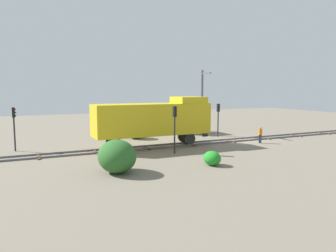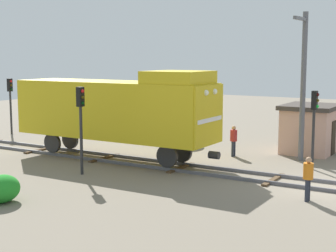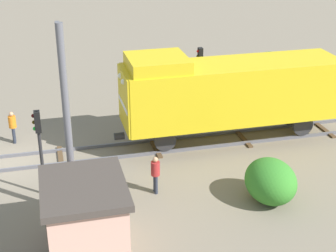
# 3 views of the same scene
# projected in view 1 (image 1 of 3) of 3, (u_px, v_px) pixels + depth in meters

# --- Properties ---
(ground_plane) EXTENTS (90.00, 90.00, 0.00)m
(ground_plane) POSITION_uv_depth(u_px,v_px,m) (246.00, 140.00, 35.70)
(ground_plane) COLOR #756B5B
(railway_track) EXTENTS (2.40, 56.48, 0.16)m
(railway_track) POSITION_uv_depth(u_px,v_px,m) (246.00, 139.00, 35.69)
(railway_track) COLOR #595960
(railway_track) RESTS_ON ground
(locomotive) EXTENTS (2.90, 11.60, 4.60)m
(locomotive) POSITION_uv_depth(u_px,v_px,m) (154.00, 118.00, 30.75)
(locomotive) COLOR gold
(locomotive) RESTS_ON railway_track
(traffic_signal_near) EXTENTS (0.32, 0.34, 3.82)m
(traffic_signal_near) POSITION_uv_depth(u_px,v_px,m) (218.00, 114.00, 37.61)
(traffic_signal_near) COLOR #262628
(traffic_signal_near) RESTS_ON ground
(traffic_signal_mid) EXTENTS (0.32, 0.34, 4.07)m
(traffic_signal_mid) POSITION_uv_depth(u_px,v_px,m) (175.00, 121.00, 27.89)
(traffic_signal_mid) COLOR #262628
(traffic_signal_mid) RESTS_ON ground
(traffic_signal_far) EXTENTS (0.32, 0.34, 3.91)m
(traffic_signal_far) POSITION_uv_depth(u_px,v_px,m) (14.00, 121.00, 28.91)
(traffic_signal_far) COLOR #262628
(traffic_signal_far) RESTS_ON ground
(worker_near_track) EXTENTS (0.38, 0.38, 1.70)m
(worker_near_track) POSITION_uv_depth(u_px,v_px,m) (260.00, 134.00, 33.36)
(worker_near_track) COLOR #262B38
(worker_near_track) RESTS_ON ground
(worker_by_signal) EXTENTS (0.38, 0.38, 1.70)m
(worker_by_signal) POSITION_uv_depth(u_px,v_px,m) (179.00, 129.00, 36.74)
(worker_by_signal) COLOR #262B38
(worker_by_signal) RESTS_ON ground
(catenary_mast) EXTENTS (1.94, 0.28, 7.70)m
(catenary_mast) POSITION_uv_depth(u_px,v_px,m) (202.00, 101.00, 38.54)
(catenary_mast) COLOR #595960
(catenary_mast) RESTS_ON ground
(relay_hut) EXTENTS (3.50, 2.90, 2.74)m
(relay_hut) POSITION_uv_depth(u_px,v_px,m) (190.00, 122.00, 41.04)
(relay_hut) COLOR #D19E8C
(relay_hut) RESTS_ON ground
(bush_near) EXTENTS (1.45, 1.19, 1.06)m
(bush_near) POSITION_uv_depth(u_px,v_px,m) (212.00, 158.00, 23.75)
(bush_near) COLOR #228926
(bush_near) RESTS_ON ground
(bush_mid) EXTENTS (3.05, 2.50, 2.22)m
(bush_mid) POSITION_uv_depth(u_px,v_px,m) (117.00, 156.00, 21.62)
(bush_mid) COLOR #2B5E26
(bush_mid) RESTS_ON ground
(bush_far) EXTENTS (2.52, 2.06, 1.83)m
(bush_far) POSITION_uv_depth(u_px,v_px,m) (136.00, 130.00, 36.45)
(bush_far) COLOR #317826
(bush_far) RESTS_ON ground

